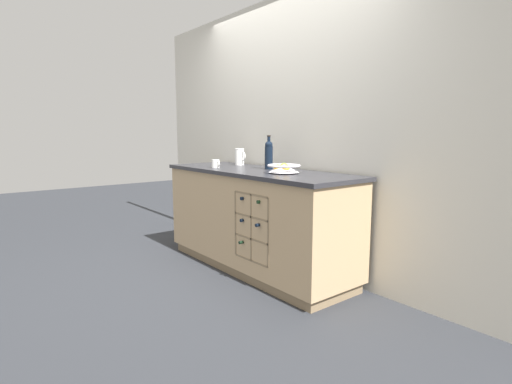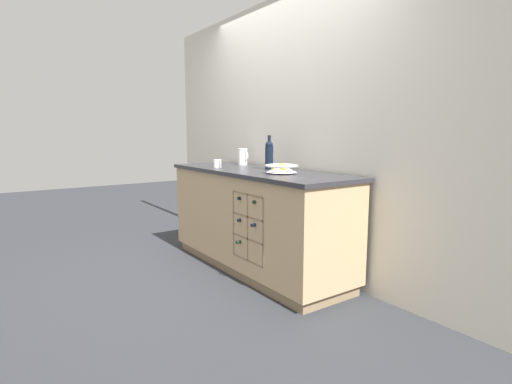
{
  "view_description": "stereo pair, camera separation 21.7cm",
  "coord_description": "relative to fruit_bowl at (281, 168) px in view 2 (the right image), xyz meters",
  "views": [
    {
      "loc": [
        2.84,
        -2.26,
        1.27
      ],
      "look_at": [
        0.0,
        0.0,
        0.73
      ],
      "focal_mm": 28.0,
      "sensor_mm": 36.0,
      "label": 1
    },
    {
      "loc": [
        2.97,
        -2.08,
        1.27
      ],
      "look_at": [
        0.0,
        0.0,
        0.73
      ],
      "focal_mm": 28.0,
      "sensor_mm": 36.0,
      "label": 2
    }
  ],
  "objects": [
    {
      "name": "back_wall",
      "position": [
        -0.4,
        0.42,
        0.29
      ],
      "size": [
        4.46,
        0.06,
        2.55
      ],
      "primitive_type": "cube",
      "color": "silver",
      "rests_on": "ground_plane"
    },
    {
      "name": "fruit_bowl",
      "position": [
        0.0,
        0.0,
        0.0
      ],
      "size": [
        0.28,
        0.28,
        0.09
      ],
      "color": "silver",
      "rests_on": "kitchen_island"
    },
    {
      "name": "ceramic_mug",
      "position": [
        -0.82,
        -0.14,
        -0.01
      ],
      "size": [
        0.11,
        0.08,
        0.08
      ],
      "color": "white",
      "rests_on": "kitchen_island"
    },
    {
      "name": "kitchen_island",
      "position": [
        -0.4,
        0.02,
        -0.51
      ],
      "size": [
        2.1,
        0.71,
        0.94
      ],
      "color": "#8B7354",
      "rests_on": "ground_plane"
    },
    {
      "name": "white_pitcher",
      "position": [
        -0.93,
        0.22,
        0.04
      ],
      "size": [
        0.15,
        0.1,
        0.17
      ],
      "color": "white",
      "rests_on": "kitchen_island"
    },
    {
      "name": "ground_plane",
      "position": [
        -0.4,
        0.02,
        -0.98
      ],
      "size": [
        14.0,
        14.0,
        0.0
      ],
      "primitive_type": "plane",
      "color": "#2D3035"
    },
    {
      "name": "standing_wine_bottle",
      "position": [
        -0.37,
        0.15,
        0.09
      ],
      "size": [
        0.08,
        0.08,
        0.31
      ],
      "color": "black",
      "rests_on": "kitchen_island"
    }
  ]
}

